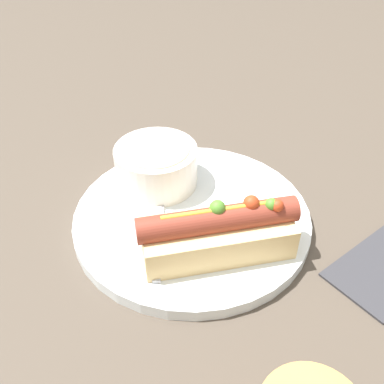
{
  "coord_description": "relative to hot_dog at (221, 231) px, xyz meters",
  "views": [
    {
      "loc": [
        -0.16,
        -0.37,
        0.38
      ],
      "look_at": [
        0.0,
        0.0,
        0.05
      ],
      "focal_mm": 42.0,
      "sensor_mm": 36.0,
      "label": 1
    }
  ],
  "objects": [
    {
      "name": "spoon",
      "position": [
        -0.04,
        0.09,
        -0.02
      ],
      "size": [
        0.08,
        0.16,
        0.01
      ],
      "rotation": [
        0.0,
        0.0,
        1.17
      ],
      "color": "#B7B7BC",
      "rests_on": "dinner_plate"
    },
    {
      "name": "hot_dog",
      "position": [
        0.0,
        0.0,
        0.0
      ],
      "size": [
        0.17,
        0.09,
        0.07
      ],
      "rotation": [
        0.0,
        0.0,
        -0.21
      ],
      "color": "#E5C17F",
      "rests_on": "dinner_plate"
    },
    {
      "name": "ground_plane",
      "position": [
        -0.0,
        0.07,
        -0.04
      ],
      "size": [
        4.0,
        4.0,
        0.0
      ],
      "primitive_type": "plane",
      "color": "#4C4238"
    },
    {
      "name": "soup_bowl",
      "position": [
        -0.02,
        0.14,
        0.0
      ],
      "size": [
        0.11,
        0.11,
        0.05
      ],
      "color": "silver",
      "rests_on": "dinner_plate"
    },
    {
      "name": "dinner_plate",
      "position": [
        -0.0,
        0.07,
        -0.04
      ],
      "size": [
        0.29,
        0.29,
        0.02
      ],
      "color": "white",
      "rests_on": "ground_plane"
    }
  ]
}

